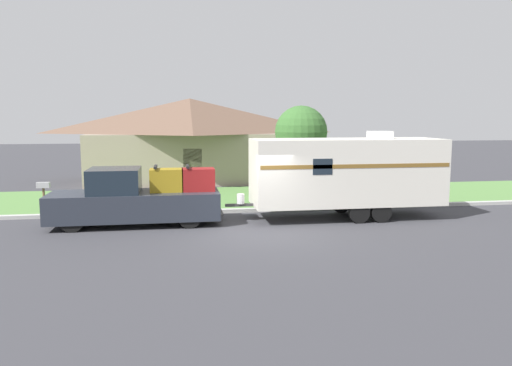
{
  "coord_description": "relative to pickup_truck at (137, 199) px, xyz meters",
  "views": [
    {
      "loc": [
        -2.74,
        -15.79,
        3.77
      ],
      "look_at": [
        0.14,
        1.99,
        1.4
      ],
      "focal_mm": 35.0,
      "sensor_mm": 36.0,
      "label": 1
    }
  ],
  "objects": [
    {
      "name": "pickup_truck",
      "position": [
        0.0,
        0.0,
        0.0
      ],
      "size": [
        5.99,
        2.0,
        2.09
      ],
      "color": "black",
      "rests_on": "ground_plane"
    },
    {
      "name": "lawn_strip",
      "position": [
        4.13,
        5.41,
        -0.9
      ],
      "size": [
        80.0,
        7.0,
        0.03
      ],
      "color": "#568442",
      "rests_on": "ground_plane"
    },
    {
      "name": "curb_strip",
      "position": [
        4.13,
        1.76,
        -0.85
      ],
      "size": [
        80.0,
        0.3,
        0.14
      ],
      "color": "#ADADA8",
      "rests_on": "ground_plane"
    },
    {
      "name": "tree_in_yard",
      "position": [
        6.97,
        4.08,
        2.19
      ],
      "size": [
        2.35,
        2.35,
        4.3
      ],
      "color": "brown",
      "rests_on": "ground_plane"
    },
    {
      "name": "ground_plane",
      "position": [
        4.13,
        -1.99,
        -0.92
      ],
      "size": [
        120.0,
        120.0,
        0.0
      ],
      "primitive_type": "plane",
      "color": "#38383D"
    },
    {
      "name": "house_across_street",
      "position": [
        2.29,
        12.74,
        1.63
      ],
      "size": [
        12.51,
        7.38,
        4.9
      ],
      "color": "gray",
      "rests_on": "ground_plane"
    },
    {
      "name": "travel_trailer",
      "position": [
        7.71,
        -0.0,
        0.84
      ],
      "size": [
        8.12,
        2.28,
        3.26
      ],
      "color": "black",
      "rests_on": "ground_plane"
    },
    {
      "name": "mailbox",
      "position": [
        -3.71,
        2.45,
        0.07
      ],
      "size": [
        0.48,
        0.2,
        1.28
      ],
      "color": "brown",
      "rests_on": "ground_plane"
    }
  ]
}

